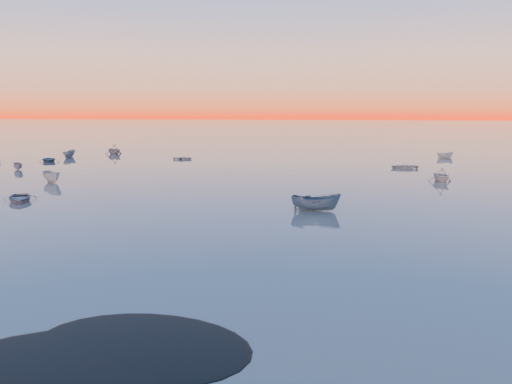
# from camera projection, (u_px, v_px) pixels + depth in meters

# --- Properties ---
(ground) EXTENTS (600.00, 600.00, 0.00)m
(ground) POSITION_uv_depth(u_px,v_px,m) (312.00, 147.00, 116.13)
(ground) COLOR #6C615A
(ground) RESTS_ON ground
(mud_lobes) EXTENTS (140.00, 6.00, 0.07)m
(mud_lobes) POSITION_uv_depth(u_px,v_px,m) (174.00, 356.00, 17.76)
(mud_lobes) COLOR black
(mud_lobes) RESTS_ON ground
(moored_fleet) EXTENTS (124.00, 58.00, 1.20)m
(moored_fleet) POSITION_uv_depth(u_px,v_px,m) (296.00, 172.00, 70.35)
(moored_fleet) COLOR beige
(moored_fleet) RESTS_ON ground
(boat_near_left) EXTENTS (4.52, 3.69, 1.06)m
(boat_near_left) POSITION_uv_depth(u_px,v_px,m) (20.00, 201.00, 47.70)
(boat_near_left) COLOR slate
(boat_near_left) RESTS_ON ground
(boat_near_center) EXTENTS (2.21, 4.45, 1.49)m
(boat_near_center) POSITION_uv_depth(u_px,v_px,m) (316.00, 211.00, 43.16)
(boat_near_center) COLOR #365268
(boat_near_center) RESTS_ON ground
(boat_near_right) EXTENTS (4.02, 2.79, 1.29)m
(boat_near_right) POSITION_uv_depth(u_px,v_px,m) (441.00, 181.00, 60.95)
(boat_near_right) COLOR beige
(boat_near_right) RESTS_ON ground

